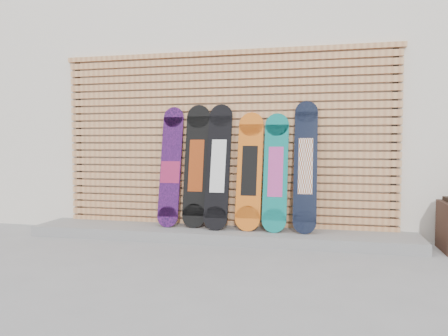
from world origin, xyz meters
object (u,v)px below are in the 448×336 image
(snowboard_5, at_px, (306,166))
(snowboard_1, at_px, (196,166))
(snowboard_3, at_px, (249,171))
(snowboard_0, at_px, (171,167))
(snowboard_2, at_px, (218,166))
(snowboard_4, at_px, (276,172))

(snowboard_5, bearing_deg, snowboard_1, 178.51)
(snowboard_3, bearing_deg, snowboard_5, -0.82)
(snowboard_1, xyz_separation_m, snowboard_3, (0.67, -0.03, -0.05))
(snowboard_1, distance_m, snowboard_3, 0.67)
(snowboard_0, distance_m, snowboard_2, 0.62)
(snowboard_0, distance_m, snowboard_3, 1.00)
(snowboard_0, height_order, snowboard_5, snowboard_5)
(snowboard_3, bearing_deg, snowboard_0, 179.55)
(snowboard_2, distance_m, snowboard_3, 0.38)
(snowboard_0, relative_size, snowboard_5, 0.97)
(snowboard_3, relative_size, snowboard_5, 0.92)
(snowboard_2, xyz_separation_m, snowboard_5, (1.04, 0.01, 0.01))
(snowboard_5, bearing_deg, snowboard_3, 179.18)
(snowboard_1, relative_size, snowboard_5, 0.99)
(snowboard_3, height_order, snowboard_4, snowboard_3)
(snowboard_4, relative_size, snowboard_5, 0.91)
(snowboard_0, height_order, snowboard_3, snowboard_0)
(snowboard_2, bearing_deg, snowboard_1, 171.42)
(snowboard_1, xyz_separation_m, snowboard_2, (0.29, -0.04, 0.00))
(snowboard_1, bearing_deg, snowboard_3, -2.15)
(snowboard_4, bearing_deg, snowboard_5, 0.24)
(snowboard_0, xyz_separation_m, snowboard_2, (0.62, -0.03, 0.02))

